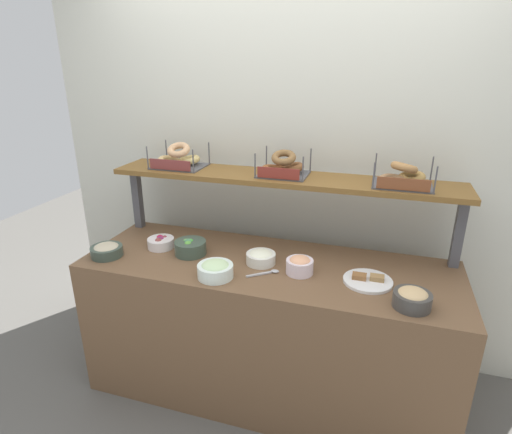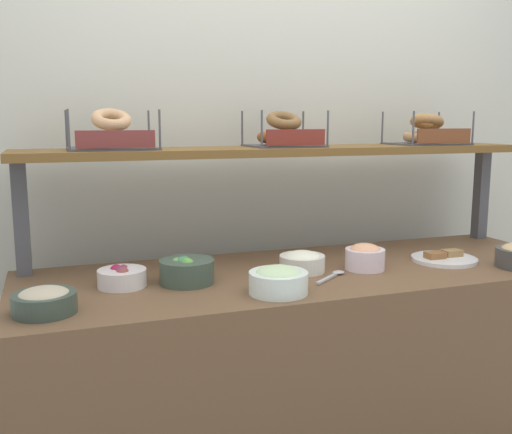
{
  "view_description": "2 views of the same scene",
  "coord_description": "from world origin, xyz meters",
  "px_view_note": "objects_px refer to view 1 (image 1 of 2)",
  "views": [
    {
      "loc": [
        0.55,
        -1.97,
        1.9
      ],
      "look_at": [
        -0.09,
        0.07,
        1.09
      ],
      "focal_mm": 29.08,
      "sensor_mm": 36.0,
      "label": 1
    },
    {
      "loc": [
        -0.87,
        -1.85,
        1.38
      ],
      "look_at": [
        -0.2,
        0.03,
        1.05
      ],
      "focal_mm": 40.8,
      "sensor_mm": 36.0,
      "label": 2
    }
  ],
  "objects_px": {
    "bowl_tuna_salad": "(107,250)",
    "bagel_basket_cinnamon_raisin": "(283,167)",
    "bowl_hummus": "(412,298)",
    "bowl_scallion_spread": "(215,269)",
    "serving_plate_white": "(368,280)",
    "bowl_beet_salad": "(161,242)",
    "bowl_cream_cheese": "(261,257)",
    "bowl_lox_spread": "(300,265)",
    "bagel_basket_plain": "(179,159)",
    "bagel_basket_everything": "(403,177)",
    "bowl_veggie_mix": "(190,247)",
    "serving_spoon_near_plate": "(268,273)"
  },
  "relations": [
    {
      "from": "bowl_tuna_salad",
      "to": "bagel_basket_cinnamon_raisin",
      "type": "bearing_deg",
      "value": 27.13
    },
    {
      "from": "bowl_hummus",
      "to": "bagel_basket_cinnamon_raisin",
      "type": "distance_m",
      "value": 0.99
    },
    {
      "from": "bowl_scallion_spread",
      "to": "bowl_hummus",
      "type": "distance_m",
      "value": 0.96
    },
    {
      "from": "serving_plate_white",
      "to": "bowl_tuna_salad",
      "type": "bearing_deg",
      "value": -174.68
    },
    {
      "from": "bowl_tuna_salad",
      "to": "serving_plate_white",
      "type": "bearing_deg",
      "value": 5.32
    },
    {
      "from": "bowl_beet_salad",
      "to": "bowl_cream_cheese",
      "type": "height_order",
      "value": "bowl_cream_cheese"
    },
    {
      "from": "bowl_beet_salad",
      "to": "bowl_lox_spread",
      "type": "distance_m",
      "value": 0.86
    },
    {
      "from": "bowl_tuna_salad",
      "to": "bagel_basket_plain",
      "type": "bearing_deg",
      "value": 61.87
    },
    {
      "from": "bowl_lox_spread",
      "to": "bowl_scallion_spread",
      "type": "height_order",
      "value": "bowl_lox_spread"
    },
    {
      "from": "bowl_beet_salad",
      "to": "serving_plate_white",
      "type": "relative_size",
      "value": 0.64
    },
    {
      "from": "bowl_beet_salad",
      "to": "bowl_lox_spread",
      "type": "relative_size",
      "value": 1.09
    },
    {
      "from": "serving_plate_white",
      "to": "bagel_basket_everything",
      "type": "height_order",
      "value": "bagel_basket_everything"
    },
    {
      "from": "bowl_lox_spread",
      "to": "bowl_hummus",
      "type": "bearing_deg",
      "value": -16.71
    },
    {
      "from": "bowl_beet_salad",
      "to": "bowl_tuna_salad",
      "type": "bearing_deg",
      "value": -140.22
    },
    {
      "from": "bowl_veggie_mix",
      "to": "bowl_tuna_salad",
      "type": "relative_size",
      "value": 1.02
    },
    {
      "from": "bagel_basket_cinnamon_raisin",
      "to": "bagel_basket_everything",
      "type": "height_order",
      "value": "bagel_basket_cinnamon_raisin"
    },
    {
      "from": "bowl_tuna_salad",
      "to": "bowl_cream_cheese",
      "type": "xyz_separation_m",
      "value": [
        0.87,
        0.18,
        0.0
      ]
    },
    {
      "from": "bowl_cream_cheese",
      "to": "bowl_lox_spread",
      "type": "bearing_deg",
      "value": -11.95
    },
    {
      "from": "bowl_veggie_mix",
      "to": "serving_spoon_near_plate",
      "type": "height_order",
      "value": "bowl_veggie_mix"
    },
    {
      "from": "bowl_scallion_spread",
      "to": "bowl_veggie_mix",
      "type": "bearing_deg",
      "value": 139.23
    },
    {
      "from": "bowl_tuna_salad",
      "to": "bowl_hummus",
      "type": "height_order",
      "value": "bowl_hummus"
    },
    {
      "from": "bowl_veggie_mix",
      "to": "bowl_lox_spread",
      "type": "xyz_separation_m",
      "value": [
        0.65,
        -0.04,
        0.0
      ]
    },
    {
      "from": "bowl_veggie_mix",
      "to": "serving_spoon_near_plate",
      "type": "bearing_deg",
      "value": -11.2
    },
    {
      "from": "serving_plate_white",
      "to": "serving_spoon_near_plate",
      "type": "distance_m",
      "value": 0.51
    },
    {
      "from": "bowl_hummus",
      "to": "bagel_basket_everything",
      "type": "relative_size",
      "value": 0.57
    },
    {
      "from": "bagel_basket_cinnamon_raisin",
      "to": "serving_spoon_near_plate",
      "type": "bearing_deg",
      "value": -86.14
    },
    {
      "from": "bowl_tuna_salad",
      "to": "bagel_basket_everything",
      "type": "distance_m",
      "value": 1.68
    },
    {
      "from": "bowl_veggie_mix",
      "to": "bowl_lox_spread",
      "type": "distance_m",
      "value": 0.65
    },
    {
      "from": "bowl_scallion_spread",
      "to": "bagel_basket_cinnamon_raisin",
      "type": "bearing_deg",
      "value": 66.39
    },
    {
      "from": "bowl_cream_cheese",
      "to": "bagel_basket_plain",
      "type": "distance_m",
      "value": 0.81
    },
    {
      "from": "bowl_veggie_mix",
      "to": "bowl_lox_spread",
      "type": "relative_size",
      "value": 1.26
    },
    {
      "from": "bowl_veggie_mix",
      "to": "serving_plate_white",
      "type": "xyz_separation_m",
      "value": [
        1.0,
        -0.03,
        -0.03
      ]
    },
    {
      "from": "bagel_basket_cinnamon_raisin",
      "to": "serving_plate_white",
      "type": "bearing_deg",
      "value": -31.94
    },
    {
      "from": "bowl_veggie_mix",
      "to": "bowl_hummus",
      "type": "height_order",
      "value": "bowl_veggie_mix"
    },
    {
      "from": "bagel_basket_plain",
      "to": "bowl_tuna_salad",
      "type": "bearing_deg",
      "value": -118.13
    },
    {
      "from": "bowl_hummus",
      "to": "bagel_basket_cinnamon_raisin",
      "type": "relative_size",
      "value": 0.59
    },
    {
      "from": "bowl_lox_spread",
      "to": "serving_spoon_near_plate",
      "type": "distance_m",
      "value": 0.17
    },
    {
      "from": "bowl_cream_cheese",
      "to": "serving_spoon_near_plate",
      "type": "relative_size",
      "value": 1.06
    },
    {
      "from": "bowl_lox_spread",
      "to": "serving_spoon_near_plate",
      "type": "bearing_deg",
      "value": -159.35
    },
    {
      "from": "serving_spoon_near_plate",
      "to": "bagel_basket_everything",
      "type": "distance_m",
      "value": 0.86
    },
    {
      "from": "serving_plate_white",
      "to": "serving_spoon_near_plate",
      "type": "bearing_deg",
      "value": -172.67
    },
    {
      "from": "bagel_basket_everything",
      "to": "bagel_basket_cinnamon_raisin",
      "type": "bearing_deg",
      "value": 178.07
    },
    {
      "from": "bowl_scallion_spread",
      "to": "bagel_basket_cinnamon_raisin",
      "type": "xyz_separation_m",
      "value": [
        0.22,
        0.51,
        0.44
      ]
    },
    {
      "from": "bagel_basket_plain",
      "to": "bowl_lox_spread",
      "type": "bearing_deg",
      "value": -21.78
    },
    {
      "from": "bowl_veggie_mix",
      "to": "bowl_beet_salad",
      "type": "bearing_deg",
      "value": 171.91
    },
    {
      "from": "bagel_basket_plain",
      "to": "serving_plate_white",
      "type": "bearing_deg",
      "value": -15.5
    },
    {
      "from": "bowl_cream_cheese",
      "to": "serving_plate_white",
      "type": "bearing_deg",
      "value": -4.15
    },
    {
      "from": "bowl_tuna_salad",
      "to": "serving_spoon_near_plate",
      "type": "relative_size",
      "value": 1.16
    },
    {
      "from": "bowl_scallion_spread",
      "to": "bagel_basket_plain",
      "type": "xyz_separation_m",
      "value": [
        -0.44,
        0.51,
        0.44
      ]
    },
    {
      "from": "bowl_cream_cheese",
      "to": "serving_plate_white",
      "type": "xyz_separation_m",
      "value": [
        0.58,
        -0.04,
        -0.03
      ]
    }
  ]
}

